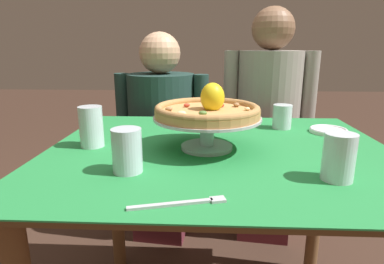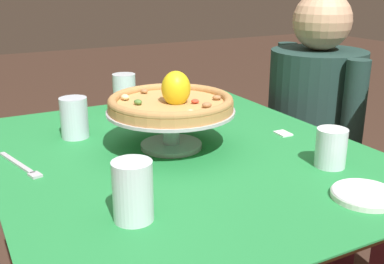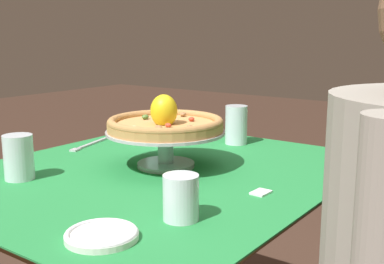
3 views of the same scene
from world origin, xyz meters
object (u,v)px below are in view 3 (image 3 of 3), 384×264
dinner_fork (88,145)px  water_glass_side_left (235,127)px  pizza (165,123)px  sugar_packet (261,192)px  pizza_stand (166,141)px  side_plate (102,235)px  water_glass_front_left (157,130)px  water_glass_front_right (19,160)px  water_glass_back_right (181,201)px

dinner_fork → water_glass_side_left: bearing=130.5°
pizza → dinner_fork: 0.41m
sugar_packet → pizza_stand: bearing=-99.1°
side_plate → dinner_fork: bearing=-130.2°
pizza → side_plate: 0.53m
side_plate → water_glass_front_left: bearing=-147.3°
water_glass_side_left → dinner_fork: 0.51m
pizza_stand → water_glass_front_left: water_glass_front_left is taller
water_glass_side_left → sugar_packet: (0.43, 0.33, -0.05)m
pizza_stand → dinner_fork: pizza_stand is taller
water_glass_side_left → side_plate: bearing=14.7°
water_glass_side_left → dinner_fork: size_ratio=0.65×
side_plate → sugar_packet: size_ratio=2.77×
pizza → sugar_packet: (0.05, 0.34, -0.13)m
water_glass_side_left → water_glass_front_left: 0.27m
water_glass_front_left → sugar_packet: (0.26, 0.54, -0.05)m
pizza → sugar_packet: size_ratio=6.58×
pizza_stand → water_glass_front_right: (0.32, -0.23, -0.02)m
pizza_stand → sugar_packet: bearing=80.9°
water_glass_front_right → pizza_stand: bearing=144.0°
water_glass_front_left → side_plate: water_glass_front_left is taller
water_glass_back_right → sugar_packet: bearing=167.7°
dinner_fork → pizza: bearing=82.7°
side_plate → sugar_packet: (-0.41, 0.11, -0.01)m
water_glass_side_left → water_glass_back_right: bearing=22.5°
pizza → water_glass_back_right: bearing=43.5°
side_plate → sugar_packet: 0.43m
pizza_stand → water_glass_front_left: bearing=-135.0°
pizza_stand → water_glass_side_left: (-0.38, 0.00, -0.02)m
water_glass_front_right → water_glass_side_left: 0.74m
water_glass_side_left → water_glass_front_left: size_ratio=1.14×
water_glass_front_right → dinner_fork: bearing=-158.2°
pizza_stand → water_glass_front_left: size_ratio=2.92×
water_glass_side_left → dinner_fork: water_glass_side_left is taller
water_glass_front_left → water_glass_back_right: bearing=44.1°
water_glass_front_left → dinner_fork: (0.16, -0.18, -0.05)m
water_glass_front_right → dinner_fork: water_glass_front_right is taller
water_glass_front_left → water_glass_front_right: bearing=-3.0°
water_glass_front_left → dinner_fork: water_glass_front_left is taller
pizza → water_glass_front_left: (-0.21, -0.21, -0.08)m
pizza → sugar_packet: bearing=81.1°
water_glass_back_right → pizza: bearing=-136.5°
water_glass_side_left → side_plate: 0.87m
pizza_stand → water_glass_back_right: size_ratio=3.58×
pizza_stand → water_glass_back_right: pizza_stand is taller
water_glass_side_left → side_plate: size_ratio=0.96×
water_glass_back_right → side_plate: water_glass_back_right is taller
pizza_stand → water_glass_side_left: water_glass_side_left is taller
pizza_stand → sugar_packet: pizza_stand is taller
dinner_fork → sugar_packet: bearing=82.0°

